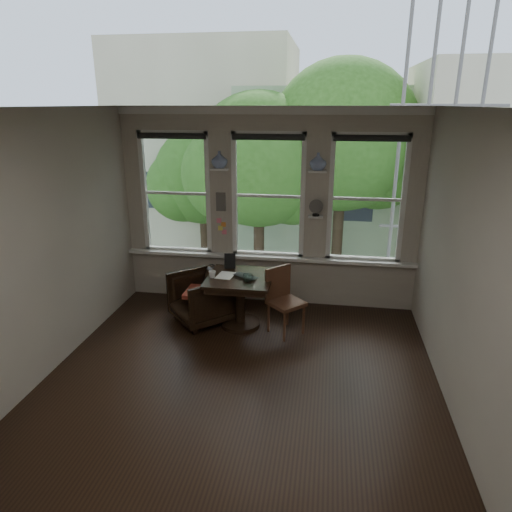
% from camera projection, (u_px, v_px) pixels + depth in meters
% --- Properties ---
extents(ground, '(4.50, 4.50, 0.00)m').
position_uv_depth(ground, '(241.00, 376.00, 5.33)').
color(ground, black).
rests_on(ground, ground).
extents(ceiling, '(4.50, 4.50, 0.00)m').
position_uv_depth(ceiling, '(238.00, 107.00, 4.38)').
color(ceiling, silver).
rests_on(ceiling, ground).
extents(wall_back, '(4.50, 0.00, 4.50)m').
position_uv_depth(wall_back, '(268.00, 209.00, 6.96)').
color(wall_back, '#BCB3A1').
rests_on(wall_back, ground).
extents(wall_front, '(4.50, 0.00, 4.50)m').
position_uv_depth(wall_front, '(168.00, 371.00, 2.75)').
color(wall_front, '#BCB3A1').
rests_on(wall_front, ground).
extents(wall_left, '(0.00, 4.50, 4.50)m').
position_uv_depth(wall_left, '(47.00, 245.00, 5.20)').
color(wall_left, '#BCB3A1').
rests_on(wall_left, ground).
extents(wall_right, '(0.00, 4.50, 4.50)m').
position_uv_depth(wall_right, '(463.00, 266.00, 4.52)').
color(wall_right, '#BCB3A1').
rests_on(wall_right, ground).
extents(window_left, '(1.10, 0.12, 1.90)m').
position_uv_depth(window_left, '(177.00, 193.00, 7.12)').
color(window_left, white).
rests_on(window_left, ground).
extents(window_center, '(1.10, 0.12, 1.90)m').
position_uv_depth(window_center, '(269.00, 196.00, 6.90)').
color(window_center, white).
rests_on(window_center, ground).
extents(window_right, '(1.10, 0.12, 1.90)m').
position_uv_depth(window_right, '(366.00, 199.00, 6.68)').
color(window_right, white).
rests_on(window_right, ground).
extents(shelf_left, '(0.26, 0.16, 0.03)m').
position_uv_depth(shelf_left, '(220.00, 169.00, 6.79)').
color(shelf_left, white).
rests_on(shelf_left, ground).
extents(shelf_right, '(0.26, 0.16, 0.03)m').
position_uv_depth(shelf_right, '(318.00, 171.00, 6.57)').
color(shelf_right, white).
rests_on(shelf_right, ground).
extents(intercom, '(0.14, 0.06, 0.28)m').
position_uv_depth(intercom, '(221.00, 202.00, 6.97)').
color(intercom, '#59544F').
rests_on(intercom, ground).
extents(sticky_notes, '(0.16, 0.01, 0.24)m').
position_uv_depth(sticky_notes, '(222.00, 224.00, 7.09)').
color(sticky_notes, pink).
rests_on(sticky_notes, ground).
extents(desk_fan, '(0.20, 0.20, 0.24)m').
position_uv_depth(desk_fan, '(316.00, 210.00, 6.73)').
color(desk_fan, '#59544F').
rests_on(desk_fan, ground).
extents(vase_left, '(0.24, 0.24, 0.25)m').
position_uv_depth(vase_left, '(219.00, 160.00, 6.74)').
color(vase_left, white).
rests_on(vase_left, shelf_left).
extents(vase_right, '(0.24, 0.24, 0.25)m').
position_uv_depth(vase_right, '(318.00, 162.00, 6.52)').
color(vase_right, white).
rests_on(vase_right, shelf_right).
extents(table, '(0.90, 0.90, 0.75)m').
position_uv_depth(table, '(240.00, 301.00, 6.44)').
color(table, black).
rests_on(table, ground).
extents(armchair_left, '(1.11, 1.11, 0.72)m').
position_uv_depth(armchair_left, '(202.00, 298.00, 6.58)').
color(armchair_left, black).
rests_on(armchair_left, ground).
extents(cushion_red, '(0.45, 0.45, 0.06)m').
position_uv_depth(cushion_red, '(202.00, 292.00, 6.56)').
color(cushion_red, maroon).
rests_on(cushion_red, armchair_left).
extents(side_chair_right, '(0.59, 0.59, 0.92)m').
position_uv_depth(side_chair_right, '(286.00, 302.00, 6.20)').
color(side_chair_right, '#482519').
rests_on(side_chair_right, ground).
extents(laptop, '(0.43, 0.38, 0.03)m').
position_uv_depth(laptop, '(243.00, 278.00, 6.23)').
color(laptop, black).
rests_on(laptop, table).
extents(mug, '(0.11, 0.11, 0.09)m').
position_uv_depth(mug, '(212.00, 274.00, 6.27)').
color(mug, white).
rests_on(mug, table).
extents(drinking_glass, '(0.17, 0.17, 0.11)m').
position_uv_depth(drinking_glass, '(248.00, 278.00, 6.12)').
color(drinking_glass, white).
rests_on(drinking_glass, table).
extents(tablet, '(0.17, 0.10, 0.22)m').
position_uv_depth(tablet, '(230.00, 261.00, 6.61)').
color(tablet, black).
rests_on(tablet, table).
extents(papers, '(0.25, 0.32, 0.00)m').
position_uv_depth(papers, '(226.00, 275.00, 6.36)').
color(papers, silver).
rests_on(papers, table).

